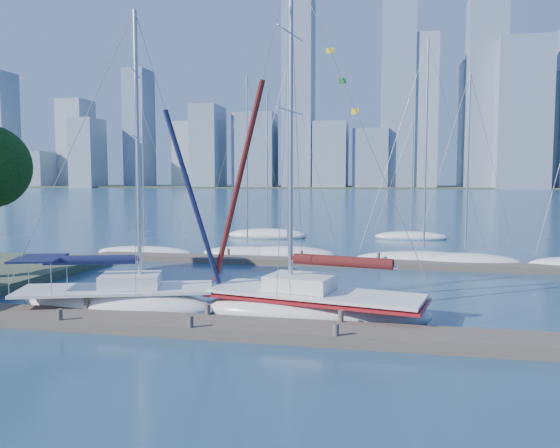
# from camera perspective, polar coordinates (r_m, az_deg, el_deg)

# --- Properties ---
(ground) EXTENTS (700.00, 700.00, 0.00)m
(ground) POSITION_cam_1_polar(r_m,az_deg,el_deg) (20.25, -8.38, -11.06)
(ground) COLOR navy
(ground) RESTS_ON ground
(near_dock) EXTENTS (26.00, 2.00, 0.40)m
(near_dock) POSITION_cam_1_polar(r_m,az_deg,el_deg) (20.20, -8.39, -10.51)
(near_dock) COLOR #4A3F36
(near_dock) RESTS_ON ground
(far_dock) EXTENTS (30.00, 1.80, 0.36)m
(far_dock) POSITION_cam_1_polar(r_m,az_deg,el_deg) (35.04, 3.66, -3.98)
(far_dock) COLOR #4A3F36
(far_dock) RESTS_ON ground
(far_shore) EXTENTS (800.00, 100.00, 1.50)m
(far_shore) POSITION_cam_1_polar(r_m,az_deg,el_deg) (338.42, 10.32, 3.78)
(far_shore) COLOR #38472D
(far_shore) RESTS_ON ground
(sailboat_navy) EXTENTS (8.90, 5.22, 12.81)m
(sailboat_navy) POSITION_cam_1_polar(r_m,az_deg,el_deg) (23.71, -16.74, -6.43)
(sailboat_navy) COLOR white
(sailboat_navy) RESTS_ON ground
(sailboat_maroon) EXTENTS (9.46, 4.72, 14.58)m
(sailboat_maroon) POSITION_cam_1_polar(r_m,az_deg,el_deg) (21.72, 3.66, -6.96)
(sailboat_maroon) COLOR white
(sailboat_maroon) RESTS_ON ground
(bg_boat_0) EXTENTS (7.54, 3.54, 10.69)m
(bg_boat_0) POSITION_cam_1_polar(r_m,az_deg,el_deg) (40.49, -13.95, -2.87)
(bg_boat_0) COLOR white
(bg_boat_0) RESTS_ON ground
(bg_boat_1) EXTENTS (6.73, 2.83, 12.92)m
(bg_boat_1) POSITION_cam_1_polar(r_m,az_deg,el_deg) (38.76, -3.42, -3.02)
(bg_boat_1) COLOR white
(bg_boat_1) RESTS_ON ground
(bg_boat_2) EXTENTS (6.84, 2.65, 13.76)m
(bg_boat_2) POSITION_cam_1_polar(r_m,az_deg,el_deg) (38.18, 0.82, -3.08)
(bg_boat_2) COLOR white
(bg_boat_2) RESTS_ON ground
(bg_boat_3) EXTENTS (9.02, 5.62, 14.59)m
(bg_boat_3) POSITION_cam_1_polar(r_m,az_deg,el_deg) (36.69, 14.77, -3.58)
(bg_boat_3) COLOR white
(bg_boat_3) RESTS_ON ground
(bg_boat_4) EXTENTS (7.22, 4.86, 12.42)m
(bg_boat_4) POSITION_cam_1_polar(r_m,az_deg,el_deg) (36.55, 18.76, -3.71)
(bg_boat_4) COLOR white
(bg_boat_4) RESTS_ON ground
(bg_boat_6) EXTENTS (7.83, 4.11, 13.82)m
(bg_boat_6) POSITION_cam_1_polar(r_m,az_deg,el_deg) (50.80, -1.32, -1.11)
(bg_boat_6) COLOR white
(bg_boat_6) RESTS_ON ground
(bg_boat_7) EXTENTS (6.62, 2.48, 11.01)m
(bg_boat_7) POSITION_cam_1_polar(r_m,az_deg,el_deg) (51.10, 13.53, -1.27)
(bg_boat_7) COLOR white
(bg_boat_7) RESTS_ON ground
(skyline) EXTENTS (503.49, 51.31, 118.97)m
(skyline) POSITION_cam_1_polar(r_m,az_deg,el_deg) (310.74, 16.01, 10.17)
(skyline) COLOR gray
(skyline) RESTS_ON ground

